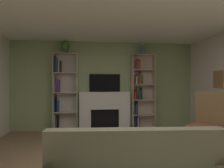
% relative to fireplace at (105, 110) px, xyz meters
% --- Properties ---
extents(wall_back_accent, '(5.50, 0.06, 2.60)m').
position_rel_fireplace_xyz_m(wall_back_accent, '(0.00, 0.13, 0.72)').
color(wall_back_accent, '#96AB7A').
rests_on(wall_back_accent, ground_plane).
extents(fireplace, '(1.58, 0.48, 1.12)m').
position_rel_fireplace_xyz_m(fireplace, '(0.00, 0.00, 0.00)').
color(fireplace, white).
rests_on(fireplace, ground_plane).
extents(tv, '(0.90, 0.06, 0.52)m').
position_rel_fireplace_xyz_m(tv, '(0.00, 0.07, 0.81)').
color(tv, black).
rests_on(tv, fireplace).
extents(bookshelf_left, '(0.67, 0.29, 2.23)m').
position_rel_fireplace_xyz_m(bookshelf_left, '(-1.21, -0.01, 0.55)').
color(bookshelf_left, beige).
rests_on(bookshelf_left, ground_plane).
extents(bookshelf_right, '(0.67, 0.30, 2.23)m').
position_rel_fireplace_xyz_m(bookshelf_right, '(1.05, -0.01, 0.54)').
color(bookshelf_right, beige).
rests_on(bookshelf_right, ground_plane).
extents(potted_plant, '(0.25, 0.25, 0.35)m').
position_rel_fireplace_xyz_m(potted_plant, '(-1.13, -0.05, 1.84)').
color(potted_plant, '#4D594D').
rests_on(potted_plant, bookshelf_left).
extents(vase_with_flowers, '(0.14, 0.14, 0.35)m').
position_rel_fireplace_xyz_m(vase_with_flowers, '(1.13, -0.05, 1.76)').
color(vase_with_flowers, slate).
rests_on(vase_with_flowers, bookshelf_right).
extents(armchair, '(0.82, 0.82, 1.19)m').
position_rel_fireplace_xyz_m(armchair, '(1.93, -2.07, 0.01)').
color(armchair, olive).
rests_on(armchair, ground_plane).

